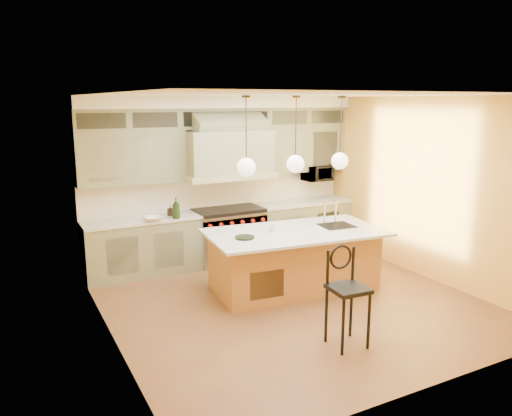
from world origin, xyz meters
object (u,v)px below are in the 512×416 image
kitchen_island (294,259)px  microwave (317,173)px  range (229,234)px  counter_stool (347,290)px

kitchen_island → microwave: bearing=53.7°
range → counter_stool: size_ratio=1.01×
range → kitchen_island: (0.32, -1.70, -0.02)m
counter_stool → microwave: bearing=63.9°
range → microwave: size_ratio=2.21×
kitchen_island → microwave: microwave is taller
counter_stool → microwave: (2.05, 3.62, 0.77)m
range → kitchen_island: 1.73m
counter_stool → microwave: 4.23m
kitchen_island → range: bearing=106.4°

